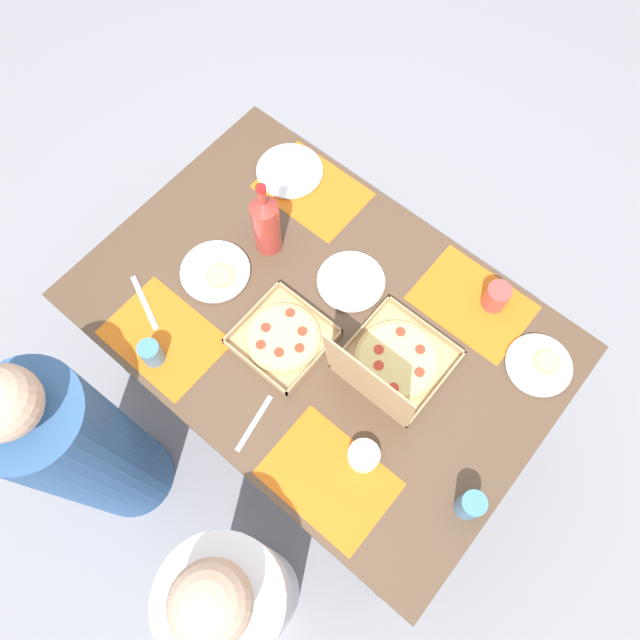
% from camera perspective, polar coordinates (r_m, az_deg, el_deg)
% --- Properties ---
extents(ground_plane, '(6.00, 6.00, 0.00)m').
position_cam_1_polar(ground_plane, '(2.64, -0.00, -6.39)').
color(ground_plane, gray).
extents(dining_table, '(1.50, 1.02, 0.75)m').
position_cam_1_polar(dining_table, '(2.03, -0.00, -1.14)').
color(dining_table, '#3F3328').
rests_on(dining_table, ground_plane).
extents(placemat_near_left, '(0.36, 0.26, 0.00)m').
position_cam_1_polar(placemat_near_left, '(2.02, 14.09, 1.57)').
color(placemat_near_left, orange).
rests_on(placemat_near_left, dining_table).
extents(placemat_near_right, '(0.36, 0.26, 0.00)m').
position_cam_1_polar(placemat_near_right, '(2.17, -0.69, 12.06)').
color(placemat_near_right, orange).
rests_on(placemat_near_right, dining_table).
extents(placemat_far_left, '(0.36, 0.26, 0.00)m').
position_cam_1_polar(placemat_far_left, '(1.80, 0.85, -14.63)').
color(placemat_far_left, orange).
rests_on(placemat_far_left, dining_table).
extents(placemat_far_right, '(0.36, 0.26, 0.00)m').
position_cam_1_polar(placemat_far_right, '(1.97, -14.42, -1.59)').
color(placemat_far_right, orange).
rests_on(placemat_far_right, dining_table).
extents(pizza_box_corner_left, '(0.27, 0.27, 0.04)m').
position_cam_1_polar(pizza_box_corner_left, '(1.90, -3.50, -1.68)').
color(pizza_box_corner_left, tan).
rests_on(pizza_box_corner_left, dining_table).
extents(pizza_box_edge_far, '(0.30, 0.33, 0.33)m').
position_cam_1_polar(pizza_box_edge_far, '(1.84, 6.68, -4.22)').
color(pizza_box_edge_far, tan).
rests_on(pizza_box_edge_far, dining_table).
extents(plate_middle, '(0.23, 0.23, 0.03)m').
position_cam_1_polar(plate_middle, '(2.02, -9.74, 4.44)').
color(plate_middle, white).
rests_on(plate_middle, dining_table).
extents(plate_near_left, '(0.20, 0.20, 0.03)m').
position_cam_1_polar(plate_near_left, '(1.99, 19.87, -3.99)').
color(plate_near_left, white).
rests_on(plate_near_left, dining_table).
extents(plate_near_right, '(0.24, 0.24, 0.02)m').
position_cam_1_polar(plate_near_right, '(2.21, -2.86, 13.73)').
color(plate_near_right, white).
rests_on(plate_near_right, dining_table).
extents(plate_far_right, '(0.22, 0.22, 0.02)m').
position_cam_1_polar(plate_far_right, '(1.98, 2.91, 3.60)').
color(plate_far_right, white).
rests_on(plate_far_right, dining_table).
extents(soda_bottle, '(0.09, 0.09, 0.32)m').
position_cam_1_polar(soda_bottle, '(1.95, -5.08, 9.04)').
color(soda_bottle, '#B2382D').
rests_on(soda_bottle, dining_table).
extents(cup_dark, '(0.07, 0.07, 0.09)m').
position_cam_1_polar(cup_dark, '(1.91, -15.53, -3.00)').
color(cup_dark, teal).
rests_on(cup_dark, dining_table).
extents(cup_red, '(0.08, 0.08, 0.09)m').
position_cam_1_polar(cup_red, '(1.99, 16.19, 2.12)').
color(cup_red, '#BF4742').
rests_on(cup_red, dining_table).
extents(cup_spare, '(0.07, 0.07, 0.11)m').
position_cam_1_polar(cup_spare, '(1.78, 13.92, -16.50)').
color(cup_spare, teal).
rests_on(cup_spare, dining_table).
extents(condiment_bowl, '(0.09, 0.09, 0.05)m').
position_cam_1_polar(condiment_bowl, '(1.79, 4.11, -12.58)').
color(condiment_bowl, white).
rests_on(condiment_bowl, dining_table).
extents(knife_by_near_left, '(0.20, 0.10, 0.00)m').
position_cam_1_polar(knife_by_near_left, '(2.03, -16.13, 1.58)').
color(knife_by_near_left, '#B7B7BC').
rests_on(knife_by_near_left, dining_table).
extents(fork_by_near_right, '(0.05, 0.19, 0.00)m').
position_cam_1_polar(fork_by_near_right, '(1.84, -6.18, -9.59)').
color(fork_by_near_right, '#B7B7BC').
rests_on(fork_by_near_right, dining_table).
extents(diner_left_seat, '(0.32, 0.32, 1.16)m').
position_cam_1_polar(diner_left_seat, '(2.02, -7.44, -24.34)').
color(diner_left_seat, white).
rests_on(diner_left_seat, ground_plane).
extents(diner_right_seat, '(0.32, 0.32, 1.22)m').
position_cam_1_polar(diner_right_seat, '(2.15, -20.98, -11.31)').
color(diner_right_seat, '#33598C').
rests_on(diner_right_seat, ground_plane).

